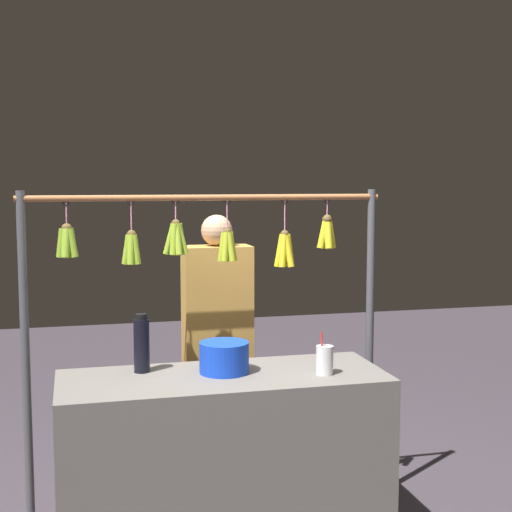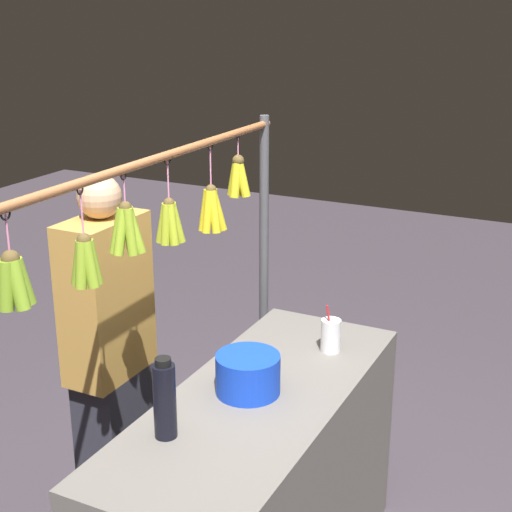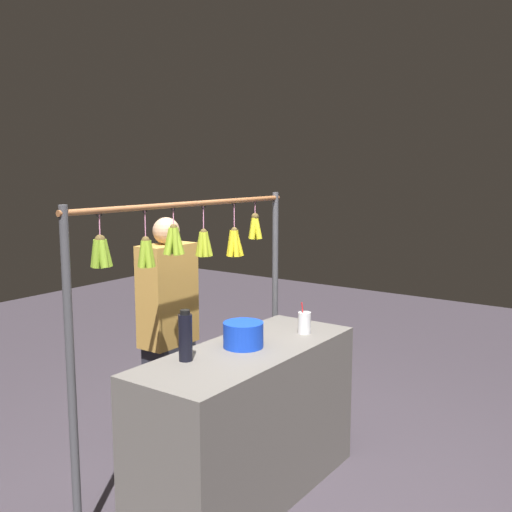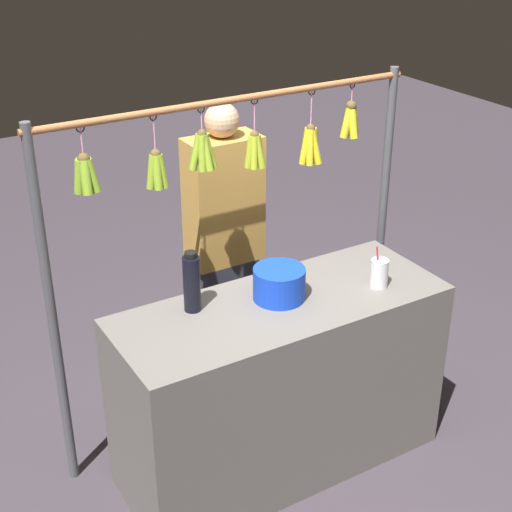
# 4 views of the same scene
# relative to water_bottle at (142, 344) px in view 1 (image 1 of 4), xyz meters

# --- Properties ---
(market_counter) EXTENTS (1.55, 0.59, 0.91)m
(market_counter) POSITION_rel_water_bottle_xyz_m (-0.37, 0.15, -0.59)
(market_counter) COLOR #66605B
(market_counter) RESTS_ON ground
(display_rack) EXTENTS (1.90, 0.13, 1.78)m
(display_rack) POSITION_rel_water_bottle_xyz_m (-0.36, -0.27, 0.23)
(display_rack) COLOR #4C4C51
(display_rack) RESTS_ON ground
(water_bottle) EXTENTS (0.08, 0.08, 0.28)m
(water_bottle) POSITION_rel_water_bottle_xyz_m (0.00, 0.00, 0.00)
(water_bottle) COLOR black
(water_bottle) RESTS_ON market_counter
(blue_bucket) EXTENTS (0.24, 0.24, 0.15)m
(blue_bucket) POSITION_rel_water_bottle_xyz_m (-0.38, 0.11, -0.06)
(blue_bucket) COLOR blue
(blue_bucket) RESTS_ON market_counter
(drink_cup) EXTENTS (0.08, 0.08, 0.20)m
(drink_cup) POSITION_rel_water_bottle_xyz_m (-0.84, 0.25, -0.07)
(drink_cup) COLOR silver
(drink_cup) RESTS_ON market_counter
(vendor_person) EXTENTS (0.39, 0.21, 1.63)m
(vendor_person) POSITION_rel_water_bottle_xyz_m (-0.49, -0.60, -0.24)
(vendor_person) COLOR #2D2D38
(vendor_person) RESTS_ON ground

